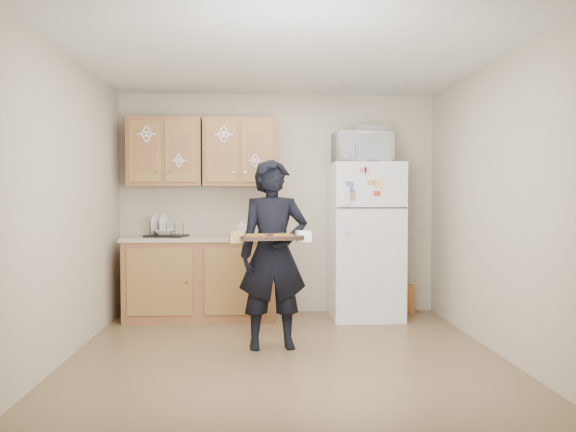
{
  "coord_description": "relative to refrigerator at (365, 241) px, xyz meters",
  "views": [
    {
      "loc": [
        -0.23,
        -4.67,
        1.34
      ],
      "look_at": [
        0.04,
        0.45,
        1.16
      ],
      "focal_mm": 35.0,
      "sensor_mm": 36.0,
      "label": 1
    }
  ],
  "objects": [
    {
      "name": "floor",
      "position": [
        -0.95,
        -1.43,
        -0.85
      ],
      "size": [
        3.6,
        3.6,
        0.0
      ],
      "primitive_type": "plane",
      "color": "brown",
      "rests_on": "ground"
    },
    {
      "name": "ceiling",
      "position": [
        -0.95,
        -1.43,
        1.65
      ],
      "size": [
        3.6,
        3.6,
        0.0
      ],
      "primitive_type": "plane",
      "color": "silver",
      "rests_on": "wall_back"
    },
    {
      "name": "wall_back",
      "position": [
        -0.95,
        0.37,
        0.4
      ],
      "size": [
        3.6,
        0.04,
        2.5
      ],
      "primitive_type": "cube",
      "color": "#BEB29A",
      "rests_on": "floor"
    },
    {
      "name": "wall_front",
      "position": [
        -0.95,
        -3.23,
        0.4
      ],
      "size": [
        3.6,
        0.04,
        2.5
      ],
      "primitive_type": "cube",
      "color": "#BEB29A",
      "rests_on": "floor"
    },
    {
      "name": "wall_left",
      "position": [
        -2.75,
        -1.43,
        0.4
      ],
      "size": [
        0.04,
        3.6,
        2.5
      ],
      "primitive_type": "cube",
      "color": "#BEB29A",
      "rests_on": "floor"
    },
    {
      "name": "wall_right",
      "position": [
        0.85,
        -1.43,
        0.4
      ],
      "size": [
        0.04,
        3.6,
        2.5
      ],
      "primitive_type": "cube",
      "color": "#BEB29A",
      "rests_on": "floor"
    },
    {
      "name": "refrigerator",
      "position": [
        0.0,
        0.0,
        0.0
      ],
      "size": [
        0.75,
        0.7,
        1.7
      ],
      "primitive_type": "cube",
      "color": "white",
      "rests_on": "floor"
    },
    {
      "name": "base_cabinet",
      "position": [
        -1.8,
        0.05,
        -0.42
      ],
      "size": [
        1.6,
        0.6,
        0.86
      ],
      "primitive_type": "cube",
      "color": "brown",
      "rests_on": "floor"
    },
    {
      "name": "countertop",
      "position": [
        -1.8,
        0.05,
        0.03
      ],
      "size": [
        1.64,
        0.64,
        0.04
      ],
      "primitive_type": "cube",
      "color": "tan",
      "rests_on": "base_cabinet"
    },
    {
      "name": "upper_cab_left",
      "position": [
        -2.2,
        0.18,
        0.98
      ],
      "size": [
        0.8,
        0.33,
        0.75
      ],
      "primitive_type": "cube",
      "color": "brown",
      "rests_on": "wall_back"
    },
    {
      "name": "upper_cab_right",
      "position": [
        -1.38,
        0.18,
        0.98
      ],
      "size": [
        0.8,
        0.33,
        0.75
      ],
      "primitive_type": "cube",
      "color": "brown",
      "rests_on": "wall_back"
    },
    {
      "name": "cereal_box",
      "position": [
        0.52,
        0.24,
        -0.69
      ],
      "size": [
        0.2,
        0.07,
        0.32
      ],
      "primitive_type": "cube",
      "color": "gold",
      "rests_on": "floor"
    },
    {
      "name": "person",
      "position": [
        -1.05,
        -1.19,
        -0.02
      ],
      "size": [
        0.65,
        0.46,
        1.66
      ],
      "primitive_type": "imported",
      "rotation": [
        0.0,
        0.0,
        0.11
      ],
      "color": "black",
      "rests_on": "floor"
    },
    {
      "name": "baking_tray",
      "position": [
        -1.08,
        -1.49,
        0.15
      ],
      "size": [
        0.54,
        0.42,
        0.04
      ],
      "primitive_type": "cube",
      "rotation": [
        0.0,
        0.0,
        0.11
      ],
      "color": "black",
      "rests_on": "person"
    },
    {
      "name": "pizza_front_left",
      "position": [
        -1.19,
        -1.58,
        0.16
      ],
      "size": [
        0.17,
        0.17,
        0.02
      ],
      "primitive_type": "cylinder",
      "color": "orange",
      "rests_on": "baking_tray"
    },
    {
      "name": "pizza_front_right",
      "position": [
        -0.96,
        -1.56,
        0.16
      ],
      "size": [
        0.17,
        0.17,
        0.02
      ],
      "primitive_type": "cylinder",
      "color": "orange",
      "rests_on": "baking_tray"
    },
    {
      "name": "pizza_back_left",
      "position": [
        -1.2,
        -1.42,
        0.16
      ],
      "size": [
        0.17,
        0.17,
        0.02
      ],
      "primitive_type": "cylinder",
      "color": "orange",
      "rests_on": "baking_tray"
    },
    {
      "name": "pizza_back_right",
      "position": [
        -0.97,
        -1.39,
        0.16
      ],
      "size": [
        0.17,
        0.17,
        0.02
      ],
      "primitive_type": "cylinder",
      "color": "orange",
      "rests_on": "baking_tray"
    },
    {
      "name": "microwave",
      "position": [
        -0.05,
        -0.05,
        1.01
      ],
      "size": [
        0.65,
        0.49,
        0.33
      ],
      "primitive_type": "imported",
      "rotation": [
        0.0,
        0.0,
        0.17
      ],
      "color": "white",
      "rests_on": "refrigerator"
    },
    {
      "name": "foil_pan",
      "position": [
        0.05,
        -0.02,
        1.21
      ],
      "size": [
        0.37,
        0.28,
        0.07
      ],
      "primitive_type": "cube",
      "rotation": [
        0.0,
        0.0,
        0.09
      ],
      "color": "silver",
      "rests_on": "microwave"
    },
    {
      "name": "dish_rack",
      "position": [
        -2.17,
        0.04,
        0.13
      ],
      "size": [
        0.46,
        0.38,
        0.17
      ],
      "primitive_type": "cube",
      "rotation": [
        0.0,
        0.0,
        -0.18
      ],
      "color": "black",
      "rests_on": "countertop"
    },
    {
      "name": "bowl",
      "position": [
        -2.2,
        0.04,
        0.1
      ],
      "size": [
        0.27,
        0.27,
        0.06
      ],
      "primitive_type": "imported",
      "rotation": [
        0.0,
        0.0,
        0.14
      ],
      "color": "silver",
      "rests_on": "dish_rack"
    },
    {
      "name": "soap_bottle",
      "position": [
        -1.36,
        -0.05,
        0.16
      ],
      "size": [
        0.1,
        0.1,
        0.21
      ],
      "primitive_type": "imported",
      "rotation": [
        0.0,
        0.0,
        0.02
      ],
      "color": "white",
      "rests_on": "countertop"
    }
  ]
}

